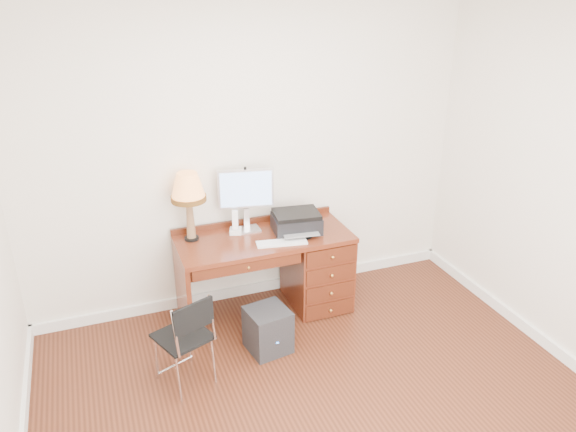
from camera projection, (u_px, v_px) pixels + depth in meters
name	position (u px, v px, depth m)	size (l,w,h in m)	color
ground	(329.00, 414.00, 3.93)	(4.00, 4.00, 0.00)	#3A190D
room_shell	(296.00, 355.00, 4.45)	(4.00, 4.00, 4.00)	white
desk	(298.00, 264.00, 5.07)	(1.50, 0.67, 0.75)	maroon
monitor	(245.00, 192.00, 4.83)	(0.48, 0.19, 0.56)	silver
keyboard	(282.00, 243.00, 4.70)	(0.42, 0.12, 0.02)	white
mouse_pad	(301.00, 234.00, 4.84)	(0.20, 0.20, 0.04)	black
printer	(296.00, 222.00, 4.90)	(0.44, 0.36, 0.18)	black
leg_lamp	(188.00, 191.00, 4.60)	(0.29, 0.29, 0.60)	black
phone	(235.00, 227.00, 4.86)	(0.13, 0.13, 0.21)	white
pen_cup	(276.00, 224.00, 4.96)	(0.08, 0.08, 0.10)	black
chair	(184.00, 334.00, 4.02)	(0.46, 0.47, 0.76)	black
equipment_box	(268.00, 330.00, 4.54)	(0.32, 0.32, 0.37)	black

